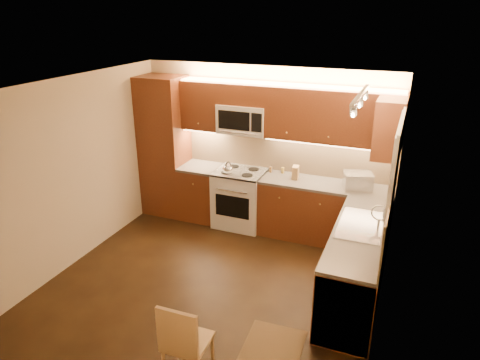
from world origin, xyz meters
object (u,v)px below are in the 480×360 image
at_px(toaster_oven, 358,181).
at_px(knife_block, 295,172).
at_px(soap_bottle, 387,210).
at_px(sink, 363,220).
at_px(kettle, 228,168).
at_px(dining_chair, 188,339).
at_px(microwave, 244,119).
at_px(stove, 240,198).

xyz_separation_m(toaster_oven, knife_block, (-0.91, 0.04, -0.02)).
height_order(knife_block, soap_bottle, knife_block).
xyz_separation_m(sink, kettle, (-2.13, 0.95, 0.04)).
xyz_separation_m(knife_block, dining_chair, (-0.13, -3.18, -0.55)).
bearing_deg(sink, microwave, 147.79).
bearing_deg(dining_chair, soap_bottle, 56.25).
height_order(microwave, dining_chair, microwave).
relative_size(stove, kettle, 4.77).
distance_m(stove, soap_bottle, 2.42).
relative_size(microwave, sink, 0.88).
relative_size(kettle, dining_chair, 0.22).
bearing_deg(sink, soap_bottle, 57.29).
xyz_separation_m(stove, dining_chair, (0.73, -3.12, -0.02)).
xyz_separation_m(microwave, soap_bottle, (2.24, -0.89, -0.74)).
xyz_separation_m(toaster_oven, dining_chair, (-1.05, -3.14, -0.57)).
xyz_separation_m(sink, soap_bottle, (0.24, 0.37, 0.01)).
height_order(microwave, kettle, microwave).
bearing_deg(dining_chair, kettle, 105.04).
xyz_separation_m(stove, microwave, (0.00, 0.14, 1.26)).
height_order(stove, knife_block, knife_block).
xyz_separation_m(stove, kettle, (-0.13, -0.17, 0.56)).
distance_m(kettle, toaster_oven, 1.93).
xyz_separation_m(microwave, knife_block, (0.87, -0.08, -0.72)).
height_order(sink, kettle, kettle).
relative_size(sink, soap_bottle, 5.08).
bearing_deg(knife_block, kettle, -172.48).
xyz_separation_m(stove, sink, (2.00, -1.12, 0.52)).
distance_m(toaster_oven, dining_chair, 3.36).
distance_m(sink, dining_chair, 2.43).
relative_size(stove, dining_chair, 1.04).
bearing_deg(knife_block, dining_chair, -97.70).
distance_m(microwave, soap_bottle, 2.52).
bearing_deg(dining_chair, stove, 101.87).
relative_size(sink, kettle, 4.46).
bearing_deg(microwave, stove, -90.00).
bearing_deg(microwave, knife_block, -5.19).
relative_size(sink, dining_chair, 0.97).
height_order(kettle, soap_bottle, kettle).
bearing_deg(stove, sink, -29.36).
distance_m(stove, microwave, 1.27).
relative_size(toaster_oven, knife_block, 1.96).
relative_size(microwave, toaster_oven, 1.97).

